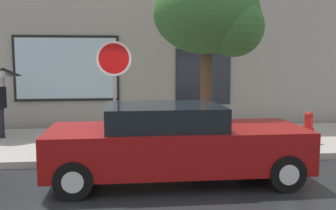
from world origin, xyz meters
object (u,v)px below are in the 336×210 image
parked_car (175,143)px  pedestrian_with_umbrella (1,83)px  street_tree (212,18)px  fire_hydrant (308,127)px  stop_sign (114,75)px

parked_car → pedestrian_with_umbrella: 5.68m
parked_car → street_tree: bearing=61.6°
parked_car → pedestrian_with_umbrella: pedestrian_with_umbrella is taller
fire_hydrant → stop_sign: 5.10m
parked_car → fire_hydrant: 4.38m
fire_hydrant → stop_sign: stop_sign is taller
pedestrian_with_umbrella → street_tree: street_tree is taller
fire_hydrant → pedestrian_with_umbrella: size_ratio=0.42×
street_tree → fire_hydrant: bearing=2.2°
pedestrian_with_umbrella → fire_hydrant: bearing=-10.6°
fire_hydrant → stop_sign: size_ratio=0.32×
parked_car → pedestrian_with_umbrella: size_ratio=2.48×
fire_hydrant → street_tree: street_tree is taller
stop_sign → parked_car: bearing=-54.6°
parked_car → stop_sign: stop_sign is taller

